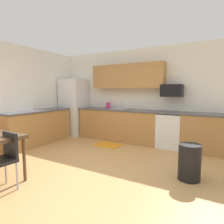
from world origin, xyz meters
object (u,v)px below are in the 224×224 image
(trash_bin, at_px, (189,162))
(oven_range, at_px, (170,130))
(chair_near_table, at_px, (3,156))
(kettle, at_px, (108,106))
(refrigerator, at_px, (74,107))
(microwave, at_px, (172,91))

(trash_bin, bearing_deg, oven_range, 112.69)
(oven_range, distance_m, chair_near_table, 3.82)
(chair_near_table, bearing_deg, oven_range, 64.68)
(kettle, bearing_deg, chair_near_table, -85.33)
(refrigerator, relative_size, kettle, 9.29)
(refrigerator, height_order, microwave, refrigerator)
(oven_range, xyz_separation_m, kettle, (-1.92, 0.05, 0.56))
(refrigerator, relative_size, chair_near_table, 2.18)
(refrigerator, relative_size, microwave, 3.44)
(oven_range, bearing_deg, microwave, 90.00)
(chair_near_table, bearing_deg, microwave, 65.31)
(refrigerator, relative_size, trash_bin, 3.10)
(trash_bin, height_order, kettle, kettle)
(microwave, relative_size, trash_bin, 0.90)
(refrigerator, distance_m, kettle, 1.27)
(refrigerator, height_order, kettle, refrigerator)
(kettle, bearing_deg, trash_bin, -34.13)
(oven_range, bearing_deg, chair_near_table, -115.32)
(refrigerator, bearing_deg, kettle, 5.87)
(microwave, distance_m, trash_bin, 2.31)
(chair_near_table, bearing_deg, refrigerator, 114.68)
(trash_bin, xyz_separation_m, kettle, (-2.65, 1.80, 0.72))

